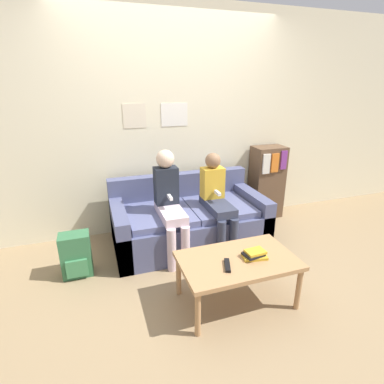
{
  "coord_description": "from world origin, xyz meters",
  "views": [
    {
      "loc": [
        -0.96,
        -2.41,
        1.75
      ],
      "look_at": [
        0.0,
        0.42,
        0.66
      ],
      "focal_mm": 28.0,
      "sensor_mm": 36.0,
      "label": 1
    }
  ],
  "objects": [
    {
      "name": "wall_back",
      "position": [
        -0.0,
        1.09,
        1.3
      ],
      "size": [
        8.0,
        0.06,
        2.6
      ],
      "color": "beige",
      "rests_on": "ground_plane"
    },
    {
      "name": "backpack",
      "position": [
        -1.21,
        0.28,
        0.21
      ],
      "size": [
        0.27,
        0.22,
        0.43
      ],
      "color": "#336B42",
      "rests_on": "ground_plane"
    },
    {
      "name": "coffee_table",
      "position": [
        0.06,
        -0.55,
        0.37
      ],
      "size": [
        0.94,
        0.57,
        0.41
      ],
      "color": "#AD7F51",
      "rests_on": "ground_plane"
    },
    {
      "name": "person_right",
      "position": [
        0.26,
        0.35,
        0.58
      ],
      "size": [
        0.24,
        0.59,
        1.04
      ],
      "color": "#33384C",
      "rests_on": "ground_plane"
    },
    {
      "name": "couch",
      "position": [
        0.0,
        0.55,
        0.26
      ],
      "size": [
        1.69,
        0.88,
        0.73
      ],
      "color": "#4C5175",
      "rests_on": "ground_plane"
    },
    {
      "name": "tv_remote",
      "position": [
        -0.07,
        -0.63,
        0.42
      ],
      "size": [
        0.1,
        0.17,
        0.02
      ],
      "rotation": [
        0.0,
        0.0,
        -0.36
      ],
      "color": "black",
      "rests_on": "coffee_table"
    },
    {
      "name": "bookshelf",
      "position": [
        1.23,
        0.89,
        0.49
      ],
      "size": [
        0.42,
        0.3,
        0.97
      ],
      "color": "brown",
      "rests_on": "ground_plane"
    },
    {
      "name": "book_stack",
      "position": [
        0.19,
        -0.58,
        0.44
      ],
      "size": [
        0.21,
        0.15,
        0.06
      ],
      "color": "gold",
      "rests_on": "coffee_table"
    },
    {
      "name": "ground_plane",
      "position": [
        0.0,
        0.0,
        0.0
      ],
      "size": [
        10.0,
        10.0,
        0.0
      ],
      "primitive_type": "plane",
      "color": "#937A56"
    },
    {
      "name": "person_left",
      "position": [
        -0.26,
        0.36,
        0.62
      ],
      "size": [
        0.24,
        0.59,
        1.11
      ],
      "color": "silver",
      "rests_on": "ground_plane"
    }
  ]
}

